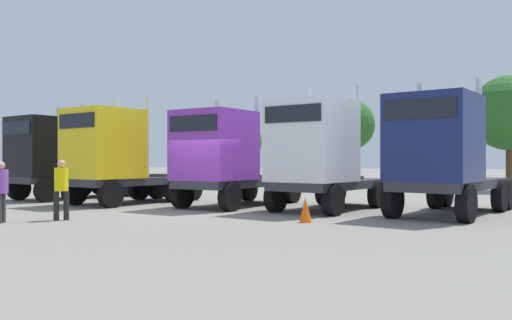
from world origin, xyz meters
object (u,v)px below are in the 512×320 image
semi_truck_purple (223,157)px  visitor_in_hivis (61,185)px  semi_truck_navy (441,154)px  visitor_with_camera (1,187)px  traffic_cone_far (305,210)px  semi_truck_black (54,157)px  semi_truck_yellow (114,155)px  semi_truck_white (319,154)px

semi_truck_purple → visitor_in_hivis: size_ratio=3.30×
semi_truck_navy → visitor_with_camera: (-11.19, -6.97, -0.96)m
traffic_cone_far → semi_truck_navy: bearing=43.2°
semi_truck_purple → semi_truck_black: bearing=-83.8°
visitor_in_hivis → semi_truck_purple: bearing=109.7°
semi_truck_yellow → visitor_in_hivis: 5.68m
semi_truck_purple → semi_truck_white: bearing=99.7°
visitor_in_hivis → semi_truck_black: bearing=178.9°
semi_truck_purple → semi_truck_white: semi_truck_white is taller
semi_truck_navy → semi_truck_white: bearing=-79.9°
semi_truck_yellow → visitor_with_camera: size_ratio=3.46×
semi_truck_black → visitor_in_hivis: 8.95m
semi_truck_black → semi_truck_purple: (8.85, -0.33, -0.04)m
semi_truck_white → visitor_in_hivis: 8.51m
semi_truck_navy → semi_truck_black: bearing=-79.3°
semi_truck_white → visitor_with_camera: bearing=-34.4°
semi_truck_white → visitor_in_hivis: (-6.12, -5.84, -0.96)m
semi_truck_black → visitor_in_hivis: bearing=58.9°
semi_truck_white → semi_truck_purple: bearing=-77.9°
semi_truck_white → semi_truck_black: bearing=-80.4°
visitor_with_camera → traffic_cone_far: visitor_with_camera is taller
semi_truck_black → traffic_cone_far: bearing=87.0°
semi_truck_purple → semi_truck_yellow: bearing=-73.9°
semi_truck_white → visitor_in_hivis: bearing=-35.6°
visitor_with_camera → traffic_cone_far: bearing=178.0°
semi_truck_black → traffic_cone_far: 13.85m
semi_truck_white → semi_truck_navy: bearing=98.7°
semi_truck_black → semi_truck_white: size_ratio=0.97×
semi_truck_white → visitor_with_camera: 10.12m
semi_truck_purple → traffic_cone_far: (4.44, -3.22, -1.54)m
semi_truck_black → semi_truck_navy: size_ratio=0.89×
visitor_in_hivis → traffic_cone_far: bearing=62.3°
semi_truck_purple → semi_truck_white: 3.77m
semi_truck_purple → traffic_cone_far: 5.69m
semi_truck_yellow → semi_truck_purple: (4.64, 0.63, -0.09)m
semi_truck_black → semi_truck_yellow: semi_truck_yellow is taller
semi_truck_black → semi_truck_yellow: (4.22, -0.96, 0.06)m
semi_truck_navy → visitor_with_camera: semi_truck_navy is taller
semi_truck_navy → visitor_in_hivis: (-10.17, -5.70, -0.93)m
semi_truck_black → visitor_with_camera: 9.22m
semi_truck_purple → visitor_in_hivis: 6.27m
visitor_with_camera → visitor_in_hivis: bearing=-156.7°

